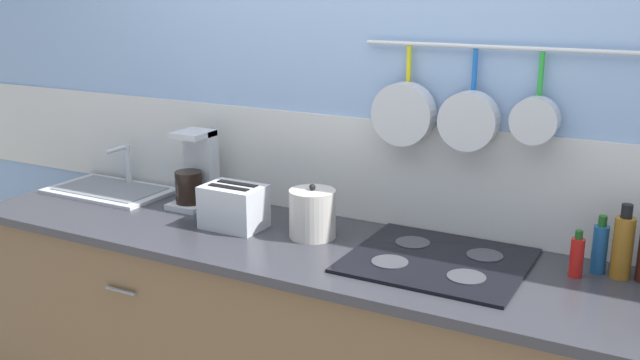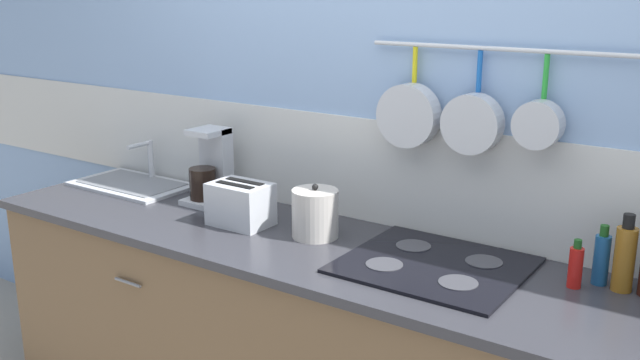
{
  "view_description": "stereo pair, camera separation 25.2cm",
  "coord_description": "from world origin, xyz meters",
  "px_view_note": "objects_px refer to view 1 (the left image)",
  "views": [
    {
      "loc": [
        1.04,
        -2.14,
        1.85
      ],
      "look_at": [
        -0.12,
        0.0,
        1.17
      ],
      "focal_mm": 40.0,
      "sensor_mm": 36.0,
      "label": 1
    },
    {
      "loc": [
        1.26,
        -2.01,
        1.85
      ],
      "look_at": [
        -0.12,
        0.0,
        1.17
      ],
      "focal_mm": 40.0,
      "sensor_mm": 36.0,
      "label": 2
    }
  ],
  "objects_px": {
    "coffee_maker": "(196,174)",
    "kettle": "(312,214)",
    "bottle_sesame_oil": "(623,246)",
    "bottle_hot_sauce": "(600,248)",
    "bottle_cooking_wine": "(577,256)",
    "toaster": "(234,207)"
  },
  "relations": [
    {
      "from": "toaster",
      "to": "bottle_cooking_wine",
      "type": "distance_m",
      "value": 1.26
    },
    {
      "from": "kettle",
      "to": "bottle_cooking_wine",
      "type": "height_order",
      "value": "kettle"
    },
    {
      "from": "bottle_sesame_oil",
      "to": "coffee_maker",
      "type": "bearing_deg",
      "value": -179.17
    },
    {
      "from": "coffee_maker",
      "to": "kettle",
      "type": "relative_size",
      "value": 1.57
    },
    {
      "from": "bottle_hot_sauce",
      "to": "coffee_maker",
      "type": "bearing_deg",
      "value": -178.73
    },
    {
      "from": "coffee_maker",
      "to": "bottle_hot_sauce",
      "type": "distance_m",
      "value": 1.63
    },
    {
      "from": "toaster",
      "to": "kettle",
      "type": "bearing_deg",
      "value": 9.17
    },
    {
      "from": "bottle_hot_sauce",
      "to": "kettle",
      "type": "bearing_deg",
      "value": -171.29
    },
    {
      "from": "bottle_sesame_oil",
      "to": "bottle_hot_sauce",
      "type": "bearing_deg",
      "value": 170.48
    },
    {
      "from": "bottle_cooking_wine",
      "to": "bottle_sesame_oil",
      "type": "bearing_deg",
      "value": 25.08
    },
    {
      "from": "bottle_hot_sauce",
      "to": "bottle_sesame_oil",
      "type": "height_order",
      "value": "bottle_sesame_oil"
    },
    {
      "from": "kettle",
      "to": "coffee_maker",
      "type": "bearing_deg",
      "value": 169.57
    },
    {
      "from": "coffee_maker",
      "to": "bottle_sesame_oil",
      "type": "bearing_deg",
      "value": 0.83
    },
    {
      "from": "toaster",
      "to": "coffee_maker",
      "type": "bearing_deg",
      "value": 151.53
    },
    {
      "from": "coffee_maker",
      "to": "bottle_cooking_wine",
      "type": "relative_size",
      "value": 2.04
    },
    {
      "from": "toaster",
      "to": "bottle_sesame_oil",
      "type": "height_order",
      "value": "bottle_sesame_oil"
    },
    {
      "from": "toaster",
      "to": "bottle_sesame_oil",
      "type": "bearing_deg",
      "value": 7.92
    },
    {
      "from": "bottle_cooking_wine",
      "to": "bottle_hot_sauce",
      "type": "bearing_deg",
      "value": 50.5
    },
    {
      "from": "coffee_maker",
      "to": "bottle_hot_sauce",
      "type": "relative_size",
      "value": 1.65
    },
    {
      "from": "bottle_hot_sauce",
      "to": "bottle_sesame_oil",
      "type": "distance_m",
      "value": 0.07
    },
    {
      "from": "toaster",
      "to": "bottle_cooking_wine",
      "type": "xyz_separation_m",
      "value": [
        1.26,
        0.13,
        -0.02
      ]
    },
    {
      "from": "bottle_cooking_wine",
      "to": "bottle_hot_sauce",
      "type": "distance_m",
      "value": 0.09
    }
  ]
}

